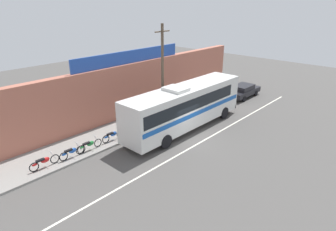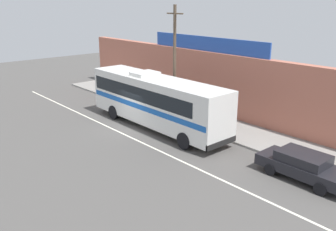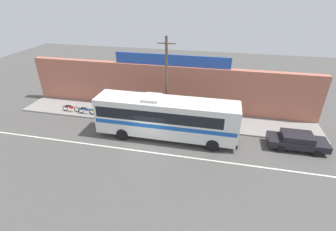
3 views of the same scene
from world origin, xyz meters
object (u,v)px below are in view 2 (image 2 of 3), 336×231
at_px(parked_car, 304,165).
at_px(motorcycle_purple, 137,98).
at_px(intercity_bus, 155,99).
at_px(motorcycle_black, 122,94).
at_px(utility_pole, 175,62).
at_px(motorcycle_green, 105,88).
at_px(pedestrian_near_shop, 203,107).
at_px(motorcycle_blue, 114,91).

distance_m(parked_car, motorcycle_purple, 16.44).
xyz_separation_m(intercity_bus, motorcycle_purple, (-5.50, 2.41, -1.50)).
distance_m(motorcycle_black, motorcycle_purple, 2.06).
xyz_separation_m(utility_pole, motorcycle_green, (-10.41, 0.39, -3.78)).
relative_size(utility_pole, motorcycle_purple, 4.22).
height_order(motorcycle_purple, motorcycle_green, same).
height_order(intercity_bus, motorcycle_purple, intercity_bus).
xyz_separation_m(motorcycle_purple, pedestrian_near_shop, (6.77, 1.06, 0.49)).
height_order(motorcycle_black, pedestrian_near_shop, pedestrian_near_shop).
bearing_deg(motorcycle_green, parked_car, -4.96).
bearing_deg(pedestrian_near_shop, motorcycle_purple, -171.07).
bearing_deg(pedestrian_near_shop, utility_pole, -139.82).
distance_m(motorcycle_black, motorcycle_blue, 1.38).
bearing_deg(motorcycle_blue, motorcycle_black, 0.09).
height_order(motorcycle_green, motorcycle_blue, same).
bearing_deg(motorcycle_blue, intercity_bus, -14.68).
height_order(utility_pole, pedestrian_near_shop, utility_pole).
bearing_deg(pedestrian_near_shop, parked_car, -16.58).
bearing_deg(motorcycle_purple, motorcycle_green, 179.07).
bearing_deg(utility_pole, motorcycle_green, 177.85).
distance_m(motorcycle_purple, motorcycle_blue, 3.44).
relative_size(motorcycle_green, motorcycle_blue, 1.07).
bearing_deg(parked_car, utility_pole, 172.46).
height_order(motorcycle_purple, motorcycle_blue, same).
bearing_deg(motorcycle_black, utility_pole, -1.92).
relative_size(utility_pole, motorcycle_green, 4.15).
xyz_separation_m(parked_car, pedestrian_near_shop, (-9.58, 2.85, 0.32)).
bearing_deg(pedestrian_near_shop, motorcycle_green, -175.35).
bearing_deg(motorcycle_black, motorcycle_blue, -179.91).
distance_m(motorcycle_purple, motorcycle_green, 5.26).
bearing_deg(parked_car, motorcycle_green, 175.04).
bearing_deg(motorcycle_green, motorcycle_black, -2.67).
distance_m(motorcycle_purple, pedestrian_near_shop, 6.87).
relative_size(utility_pole, motorcycle_black, 4.15).
xyz_separation_m(motorcycle_black, pedestrian_near_shop, (8.83, 1.13, 0.49)).
relative_size(parked_car, motorcycle_green, 2.34).
bearing_deg(utility_pole, intercity_bus, -80.55).
distance_m(utility_pole, motorcycle_blue, 9.39).
relative_size(intercity_bus, motorcycle_purple, 6.23).
relative_size(motorcycle_green, pedestrian_near_shop, 1.23).
xyz_separation_m(motorcycle_black, motorcycle_green, (-3.20, 0.15, 0.00)).
bearing_deg(motorcycle_black, pedestrian_near_shop, 7.28).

